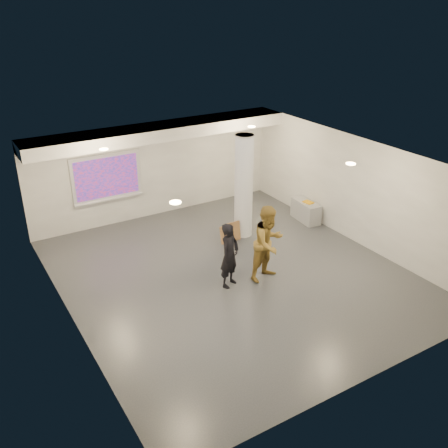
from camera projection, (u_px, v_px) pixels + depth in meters
floor at (232, 274)px, 12.65m from camera, size 8.00×9.00×0.01m
ceiling at (233, 161)px, 11.38m from camera, size 8.00×9.00×0.01m
wall_back at (156, 169)px, 15.50m from camera, size 8.00×0.01×3.00m
wall_front at (372, 314)px, 8.52m from camera, size 8.00×0.01×3.00m
wall_left at (66, 263)px, 10.14m from camera, size 0.01×9.00×3.00m
wall_right at (354, 190)px, 13.89m from camera, size 0.01×9.00×3.00m
soffit_band at (161, 131)px, 14.52m from camera, size 8.00×1.10×0.36m
downlight_nw at (104, 149)px, 12.29m from camera, size 0.22×0.22×0.02m
downlight_ne at (252, 127)px, 14.36m from camera, size 0.22×0.22×0.02m
downlight_sw at (175, 202)px, 9.19m from camera, size 0.22×0.22×0.02m
downlight_se at (351, 164)px, 11.26m from camera, size 0.22×0.22×0.02m
column at (244, 187)px, 14.11m from camera, size 0.52×0.52×3.00m
projection_screen at (107, 178)px, 14.70m from camera, size 2.10×0.13×1.42m
credenza at (306, 211)px, 15.52m from camera, size 0.55×1.11×0.62m
postit_pad at (308, 202)px, 15.32m from camera, size 0.26×0.33×0.03m
cardboard_back at (232, 232)px, 14.24m from camera, size 0.52×0.13×0.56m
cardboard_front at (226, 233)px, 14.21m from camera, size 0.49×0.26×0.52m
woman at (230, 255)px, 11.86m from camera, size 0.71×0.62×1.63m
man at (269, 243)px, 12.12m from camera, size 1.07×0.92×1.92m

